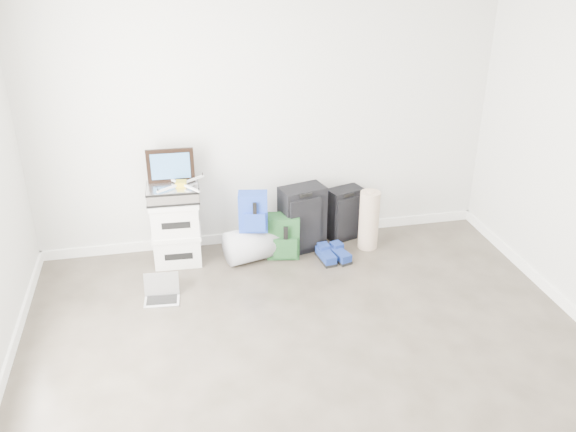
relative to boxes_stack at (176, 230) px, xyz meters
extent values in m
plane|color=#332D25|center=(0.93, -2.21, -0.33)|extent=(5.00, 5.00, 0.00)
cube|color=silver|center=(0.93, 0.29, 1.02)|extent=(4.50, 0.02, 2.70)
cube|color=white|center=(0.93, 0.27, -0.28)|extent=(4.50, 0.02, 0.10)
cube|color=silver|center=(0.00, 0.00, -0.19)|extent=(0.45, 0.37, 0.28)
cube|color=silver|center=(0.00, 0.00, -0.02)|extent=(0.48, 0.39, 0.04)
cube|color=silver|center=(0.00, 0.00, 0.14)|extent=(0.45, 0.37, 0.28)
cube|color=silver|center=(0.00, 0.00, 0.30)|extent=(0.48, 0.39, 0.04)
cube|color=#B2B2B7|center=(0.00, 0.00, 0.39)|extent=(0.48, 0.36, 0.14)
cube|color=black|center=(0.00, 0.10, 0.62)|extent=(0.43, 0.04, 0.32)
cube|color=#2964A6|center=(0.00, 0.08, 0.62)|extent=(0.36, 0.02, 0.25)
cube|color=gold|center=(0.08, -0.02, 0.48)|extent=(0.11, 0.11, 0.05)
cube|color=white|center=(0.19, 0.06, 0.48)|extent=(0.23, 0.17, 0.02)
cube|color=white|center=(0.00, 0.09, 0.48)|extent=(0.17, 0.23, 0.02)
cube|color=white|center=(-0.03, -0.10, 0.48)|extent=(0.23, 0.17, 0.02)
cube|color=white|center=(0.16, -0.13, 0.48)|extent=(0.17, 0.23, 0.02)
cylinder|color=gray|center=(0.72, -0.11, -0.16)|extent=(0.60, 0.46, 0.33)
cube|color=#172197|center=(0.72, -0.13, 0.19)|extent=(0.30, 0.21, 0.38)
cube|color=#172197|center=(0.72, -0.22, 0.13)|extent=(0.21, 0.09, 0.18)
cube|color=black|center=(1.23, 0.00, 0.00)|extent=(0.48, 0.35, 0.67)
cube|color=black|center=(1.23, -0.14, 0.00)|extent=(0.32, 0.11, 0.53)
cube|color=black|center=(1.23, -0.14, 0.32)|extent=(0.13, 0.06, 0.03)
cube|color=#133619|center=(1.01, -0.11, -0.11)|extent=(0.34, 0.24, 0.44)
cube|color=#133619|center=(1.01, -0.22, -0.19)|extent=(0.24, 0.10, 0.21)
cube|color=black|center=(1.71, 0.15, -0.06)|extent=(0.39, 0.30, 0.55)
cube|color=black|center=(1.71, 0.03, -0.06)|extent=(0.26, 0.11, 0.44)
cube|color=black|center=(1.71, 0.04, 0.20)|extent=(0.12, 0.06, 0.02)
cube|color=black|center=(1.40, -0.29, -0.32)|extent=(0.15, 0.31, 0.03)
cube|color=navy|center=(1.40, -0.29, -0.27)|extent=(0.15, 0.30, 0.07)
cube|color=black|center=(1.53, -0.29, -0.32)|extent=(0.20, 0.32, 0.03)
cube|color=navy|center=(1.53, -0.29, -0.27)|extent=(0.19, 0.31, 0.07)
cylinder|color=tan|center=(1.89, -0.11, -0.03)|extent=(0.20, 0.20, 0.60)
cube|color=silver|center=(-0.18, -0.68, -0.32)|extent=(0.32, 0.23, 0.01)
cube|color=black|center=(-0.18, -0.68, -0.31)|extent=(0.27, 0.16, 0.00)
cube|color=black|center=(-0.17, -0.58, -0.22)|extent=(0.30, 0.03, 0.20)
camera|label=1|loc=(-0.02, -5.25, 2.65)|focal=38.00mm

